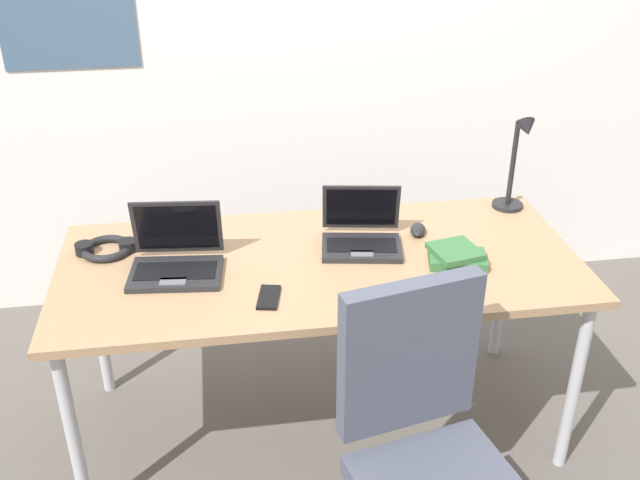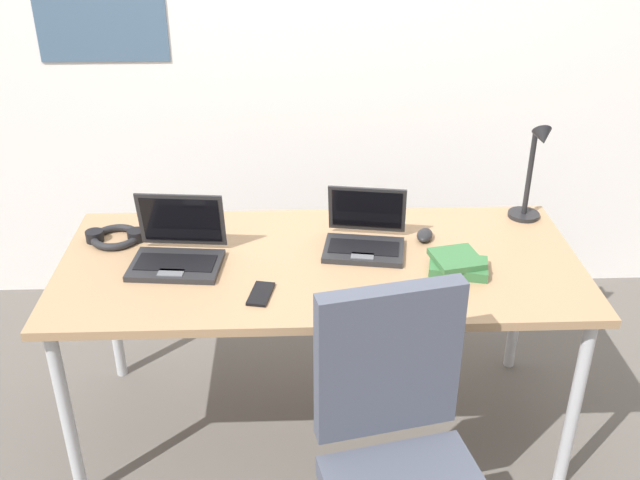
{
  "view_description": "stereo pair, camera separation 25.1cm",
  "coord_description": "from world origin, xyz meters",
  "px_view_note": "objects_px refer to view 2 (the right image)",
  "views": [
    {
      "loc": [
        -0.33,
        -2.18,
        2.01
      ],
      "look_at": [
        0.0,
        0.0,
        0.82
      ],
      "focal_mm": 41.31,
      "sensor_mm": 36.0,
      "label": 1
    },
    {
      "loc": [
        -0.08,
        -2.21,
        2.01
      ],
      "look_at": [
        0.0,
        0.0,
        0.82
      ],
      "focal_mm": 41.31,
      "sensor_mm": 36.0,
      "label": 2
    }
  ],
  "objects_px": {
    "desk_lamp": "(533,173)",
    "computer_mouse": "(425,235)",
    "coffee_mug": "(429,298)",
    "headphones": "(116,237)",
    "book_stack": "(458,264)",
    "laptop_center": "(365,237)",
    "cell_phone": "(261,294)",
    "laptop_far_corner": "(178,251)"
  },
  "relations": [
    {
      "from": "desk_lamp",
      "to": "cell_phone",
      "type": "height_order",
      "value": "desk_lamp"
    },
    {
      "from": "computer_mouse",
      "to": "coffee_mug",
      "type": "relative_size",
      "value": 0.85
    },
    {
      "from": "laptop_center",
      "to": "book_stack",
      "type": "bearing_deg",
      "value": -30.28
    },
    {
      "from": "desk_lamp",
      "to": "computer_mouse",
      "type": "bearing_deg",
      "value": -161.83
    },
    {
      "from": "laptop_center",
      "to": "computer_mouse",
      "type": "distance_m",
      "value": 0.23
    },
    {
      "from": "desk_lamp",
      "to": "computer_mouse",
      "type": "height_order",
      "value": "desk_lamp"
    },
    {
      "from": "laptop_center",
      "to": "book_stack",
      "type": "height_order",
      "value": "laptop_center"
    },
    {
      "from": "computer_mouse",
      "to": "headphones",
      "type": "relative_size",
      "value": 0.45
    },
    {
      "from": "computer_mouse",
      "to": "headphones",
      "type": "distance_m",
      "value": 1.12
    },
    {
      "from": "cell_phone",
      "to": "coffee_mug",
      "type": "relative_size",
      "value": 1.2
    },
    {
      "from": "desk_lamp",
      "to": "computer_mouse",
      "type": "distance_m",
      "value": 0.47
    },
    {
      "from": "laptop_center",
      "to": "headphones",
      "type": "height_order",
      "value": "laptop_center"
    },
    {
      "from": "computer_mouse",
      "to": "book_stack",
      "type": "distance_m",
      "value": 0.24
    },
    {
      "from": "laptop_far_corner",
      "to": "book_stack",
      "type": "height_order",
      "value": "laptop_far_corner"
    },
    {
      "from": "computer_mouse",
      "to": "coffee_mug",
      "type": "height_order",
      "value": "coffee_mug"
    },
    {
      "from": "laptop_center",
      "to": "desk_lamp",
      "type": "bearing_deg",
      "value": 16.7
    },
    {
      "from": "book_stack",
      "to": "desk_lamp",
      "type": "bearing_deg",
      "value": 47.06
    },
    {
      "from": "laptop_center",
      "to": "computer_mouse",
      "type": "relative_size",
      "value": 3.28
    },
    {
      "from": "laptop_far_corner",
      "to": "book_stack",
      "type": "bearing_deg",
      "value": -5.61
    },
    {
      "from": "cell_phone",
      "to": "book_stack",
      "type": "height_order",
      "value": "book_stack"
    },
    {
      "from": "laptop_center",
      "to": "headphones",
      "type": "xyz_separation_m",
      "value": [
        -0.9,
        0.09,
        -0.03
      ]
    },
    {
      "from": "headphones",
      "to": "book_stack",
      "type": "height_order",
      "value": "book_stack"
    },
    {
      "from": "cell_phone",
      "to": "laptop_far_corner",
      "type": "bearing_deg",
      "value": 154.67
    },
    {
      "from": "computer_mouse",
      "to": "cell_phone",
      "type": "height_order",
      "value": "computer_mouse"
    },
    {
      "from": "laptop_center",
      "to": "laptop_far_corner",
      "type": "bearing_deg",
      "value": -172.9
    },
    {
      "from": "cell_phone",
      "to": "computer_mouse",
      "type": "bearing_deg",
      "value": 43.24
    },
    {
      "from": "desk_lamp",
      "to": "book_stack",
      "type": "height_order",
      "value": "desk_lamp"
    },
    {
      "from": "laptop_center",
      "to": "headphones",
      "type": "distance_m",
      "value": 0.9
    },
    {
      "from": "coffee_mug",
      "to": "laptop_far_corner",
      "type": "bearing_deg",
      "value": 158.02
    },
    {
      "from": "book_stack",
      "to": "laptop_far_corner",
      "type": "bearing_deg",
      "value": 174.39
    },
    {
      "from": "laptop_far_corner",
      "to": "coffee_mug",
      "type": "height_order",
      "value": "laptop_far_corner"
    },
    {
      "from": "headphones",
      "to": "computer_mouse",
      "type": "bearing_deg",
      "value": -1.56
    },
    {
      "from": "laptop_far_corner",
      "to": "cell_phone",
      "type": "height_order",
      "value": "laptop_far_corner"
    },
    {
      "from": "computer_mouse",
      "to": "headphones",
      "type": "xyz_separation_m",
      "value": [
        -1.12,
        0.03,
        -0.0
      ]
    },
    {
      "from": "headphones",
      "to": "book_stack",
      "type": "relative_size",
      "value": 0.99
    },
    {
      "from": "laptop_far_corner",
      "to": "coffee_mug",
      "type": "bearing_deg",
      "value": -21.98
    },
    {
      "from": "coffee_mug",
      "to": "cell_phone",
      "type": "bearing_deg",
      "value": 168.39
    },
    {
      "from": "desk_lamp",
      "to": "laptop_center",
      "type": "relative_size",
      "value": 1.27
    },
    {
      "from": "book_stack",
      "to": "coffee_mug",
      "type": "bearing_deg",
      "value": -120.6
    },
    {
      "from": "computer_mouse",
      "to": "headphones",
      "type": "bearing_deg",
      "value": -163.23
    },
    {
      "from": "desk_lamp",
      "to": "laptop_center",
      "type": "xyz_separation_m",
      "value": [
        -0.64,
        -0.19,
        -0.15
      ]
    },
    {
      "from": "cell_phone",
      "to": "headphones",
      "type": "bearing_deg",
      "value": 156.12
    }
  ]
}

